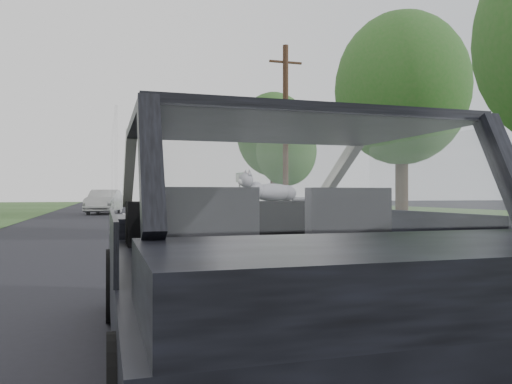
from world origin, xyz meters
TOP-DOWN VIEW (x-y plane):
  - ground at (0.00, 0.00)m, footprint 140.00×140.00m
  - subject_car at (0.00, 0.00)m, footprint 1.80×4.00m
  - dashboard at (0.00, 0.62)m, footprint 1.58×0.45m
  - driver_seat at (-0.40, -0.29)m, footprint 0.50×0.72m
  - passenger_seat at (0.40, -0.29)m, footprint 0.50×0.72m
  - steering_wheel at (-0.40, 0.33)m, footprint 0.36×0.36m
  - cat at (0.28, 0.59)m, footprint 0.54×0.28m
  - guardrail at (4.30, 10.00)m, footprint 0.05×90.00m
  - other_car at (-1.00, 25.11)m, footprint 2.30×4.20m
  - highway_sign at (7.24, 27.67)m, footprint 0.32×0.97m
  - utility_pole at (7.53, 20.00)m, footprint 0.30×0.30m
  - tree_1 at (11.00, 15.31)m, footprint 7.27×7.27m
  - tree_2 at (10.08, 26.77)m, footprint 4.37×4.37m
  - tree_3 at (12.87, 37.52)m, footprint 7.29×7.29m

SIDE VIEW (x-z plane):
  - ground at x=0.00m, z-range 0.00..0.00m
  - guardrail at x=4.30m, z-range 0.42..0.74m
  - other_car at x=-1.00m, z-range 0.00..1.31m
  - subject_car at x=0.00m, z-range 0.00..1.45m
  - dashboard at x=0.00m, z-range 0.70..1.00m
  - driver_seat at x=-0.40m, z-range 0.67..1.09m
  - passenger_seat at x=0.40m, z-range 0.67..1.09m
  - steering_wheel at x=-0.40m, z-range 0.90..0.94m
  - cat at x=0.28m, z-range 0.96..1.19m
  - highway_sign at x=7.24m, z-range 0.00..2.42m
  - tree_2 at x=10.08m, z-range 0.00..5.85m
  - utility_pole at x=7.53m, z-range 0.00..8.38m
  - tree_1 at x=11.00m, z-range 0.00..8.48m
  - tree_3 at x=12.87m, z-range 0.00..9.54m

